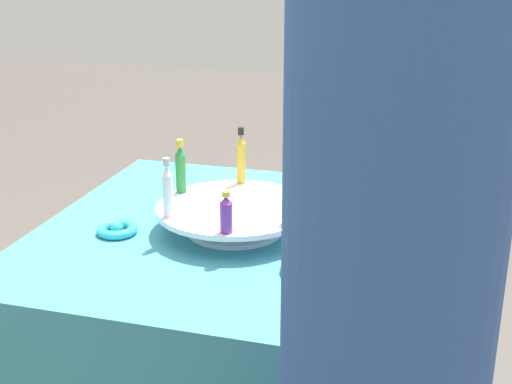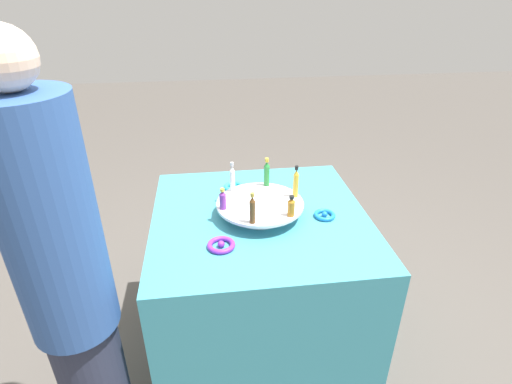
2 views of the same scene
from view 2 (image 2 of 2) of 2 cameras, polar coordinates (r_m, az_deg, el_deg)
name	(u,v)px [view 2 (image 2 of 2)]	position (r m, az deg, el deg)	size (l,w,h in m)	color
ground_plane	(259,343)	(2.17, 0.48, -20.72)	(12.00, 12.00, 0.00)	#4C4742
party_table	(260,285)	(1.90, 0.52, -13.16)	(0.89, 0.89, 0.76)	teal
display_stand	(260,207)	(1.65, 0.59, -2.12)	(0.36, 0.36, 0.06)	silver
bottle_brown	(252,209)	(1.48, -0.52, -2.47)	(0.02, 0.02, 0.13)	brown
bottle_amber	(291,207)	(1.53, 5.05, -2.09)	(0.03, 0.03, 0.09)	#AD6B19
bottle_gold	(296,183)	(1.66, 5.71, 1.35)	(0.02, 0.02, 0.14)	gold
bottle_green	(267,173)	(1.75, 1.55, 2.73)	(0.02, 0.02, 0.13)	#288438
bottle_clear	(232,178)	(1.70, -3.41, 2.03)	(0.02, 0.02, 0.13)	silver
bottle_purple	(223,199)	(1.58, -4.78, -1.07)	(0.03, 0.03, 0.09)	#702D93
ribbon_bow_purple	(221,245)	(1.48, -5.00, -7.54)	(0.10, 0.10, 0.03)	purple
ribbon_bow_blue	(325,215)	(1.68, 9.76, -3.25)	(0.09, 0.09, 0.02)	blue
ribbon_bow_teal	(234,187)	(1.87, -3.23, 0.78)	(0.09, 0.09, 0.03)	#2DB7CC
person_figure	(70,291)	(1.39, -25.09, -12.68)	(0.26, 0.26, 1.55)	#282D42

